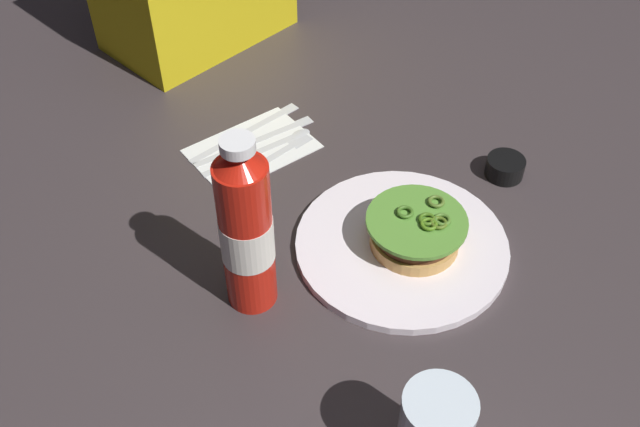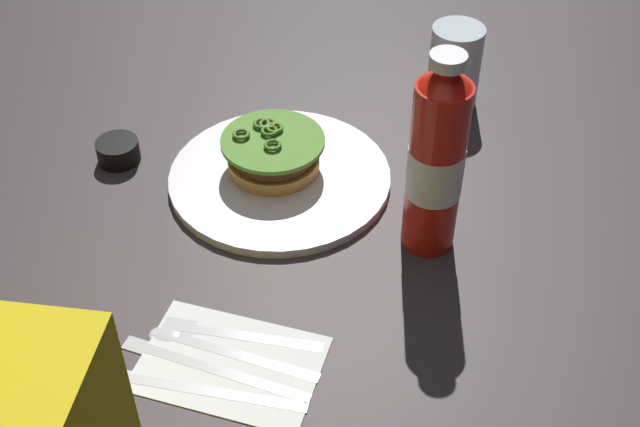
# 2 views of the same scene
# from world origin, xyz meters

# --- Properties ---
(ground_plane) EXTENTS (3.00, 3.00, 0.00)m
(ground_plane) POSITION_xyz_m (0.00, 0.00, 0.00)
(ground_plane) COLOR #382F31
(dinner_plate) EXTENTS (0.29, 0.29, 0.01)m
(dinner_plate) POSITION_xyz_m (-0.04, -0.06, 0.01)
(dinner_plate) COLOR white
(dinner_plate) RESTS_ON ground_plane
(burger_sandwich) EXTENTS (0.13, 0.13, 0.05)m
(burger_sandwich) POSITION_xyz_m (-0.03, -0.08, 0.04)
(burger_sandwich) COLOR tan
(burger_sandwich) RESTS_ON dinner_plate
(ketchup_bottle) EXTENTS (0.06, 0.06, 0.26)m
(ketchup_bottle) POSITION_xyz_m (-0.23, 0.02, 0.12)
(ketchup_bottle) COLOR red
(ketchup_bottle) RESTS_ON ground_plane
(water_glass) EXTENTS (0.07, 0.07, 0.12)m
(water_glass) POSITION_xyz_m (-0.26, -0.28, 0.06)
(water_glass) COLOR silver
(water_glass) RESTS_ON ground_plane
(condiment_cup) EXTENTS (0.06, 0.06, 0.03)m
(condiment_cup) POSITION_xyz_m (0.18, -0.08, 0.01)
(condiment_cup) COLOR black
(condiment_cup) RESTS_ON ground_plane
(napkin) EXTENTS (0.20, 0.16, 0.00)m
(napkin) POSITION_xyz_m (-0.04, 0.24, 0.00)
(napkin) COLOR white
(napkin) RESTS_ON ground_plane
(fork_utensil) EXTENTS (0.18, 0.03, 0.00)m
(fork_utensil) POSITION_xyz_m (-0.03, 0.20, 0.00)
(fork_utensil) COLOR silver
(fork_utensil) RESTS_ON napkin
(spoon_utensil) EXTENTS (0.19, 0.05, 0.00)m
(spoon_utensil) POSITION_xyz_m (-0.01, 0.22, 0.00)
(spoon_utensil) COLOR silver
(spoon_utensil) RESTS_ON napkin
(butter_knife) EXTENTS (0.21, 0.06, 0.00)m
(butter_knife) POSITION_xyz_m (-0.01, 0.25, 0.00)
(butter_knife) COLOR silver
(butter_knife) RESTS_ON napkin
(steak_knife) EXTENTS (0.21, 0.03, 0.00)m
(steak_knife) POSITION_xyz_m (-0.01, 0.27, 0.00)
(steak_knife) COLOR silver
(steak_knife) RESTS_ON napkin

